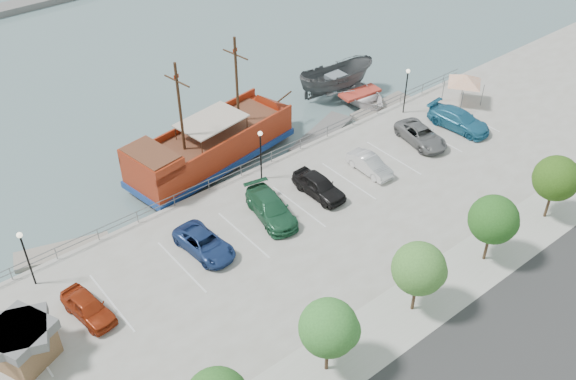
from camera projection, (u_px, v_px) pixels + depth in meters
ground at (316, 231)px, 46.32m from camera, size 160.00×160.00×0.00m
street at (504, 363)px, 35.81m from camera, size 100.00×8.00×0.04m
sidewalk at (423, 301)px, 39.52m from camera, size 100.00×4.00×0.05m
seawall_railing at (251, 165)px, 50.21m from camera, size 50.00×0.06×1.00m
pirate_ship at (223, 141)px, 52.47m from camera, size 17.19×7.11×10.70m
patrol_boat at (336, 81)px, 61.36m from camera, size 8.29×4.51×3.04m
speedboat at (360, 97)px, 60.68m from camera, size 5.33×7.03×1.37m
dock_west at (63, 252)px, 44.27m from camera, size 6.66×3.73×0.37m
dock_mid at (322, 135)px, 56.20m from camera, size 7.82×4.48×0.43m
dock_east at (382, 108)px, 60.00m from camera, size 6.88×2.26×0.39m
shed at (22, 343)px, 35.23m from camera, size 4.10×4.10×2.57m
canopy_tent at (466, 75)px, 57.34m from camera, size 4.57×4.57×3.33m
lamp_post_left at (24, 249)px, 38.93m from camera, size 0.36×0.36×4.28m
lamp_post_mid at (261, 147)px, 47.95m from camera, size 0.36×0.36×4.28m
lamp_post_right at (407, 83)px, 55.96m from camera, size 0.36×0.36×4.28m
tree_c at (331, 329)px, 33.55m from camera, size 3.30×3.20×5.00m
tree_d at (421, 269)px, 37.06m from camera, size 3.30×3.20×5.00m
tree_e at (496, 220)px, 40.56m from camera, size 3.30×3.20×5.00m
tree_f at (558, 179)px, 44.07m from camera, size 3.30×3.20×5.00m
parked_car_a at (88, 307)px, 38.17m from camera, size 2.26×4.38×1.42m
parked_car_c at (204, 243)px, 42.73m from camera, size 2.63×5.03×1.35m
parked_car_d at (271, 208)px, 45.54m from camera, size 3.26×5.76×1.57m
parked_car_e at (319, 186)px, 47.66m from camera, size 1.96×4.68×1.58m
parked_car_f at (370, 164)px, 50.05m from camera, size 1.49×4.12×1.35m
parked_car_g at (421, 135)px, 53.37m from camera, size 3.22×5.39×1.40m
parked_car_h at (459, 120)px, 55.14m from camera, size 2.87×5.83×1.63m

